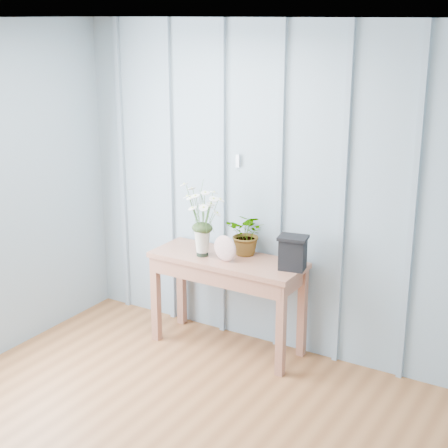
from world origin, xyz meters
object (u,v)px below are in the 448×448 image
Objects in this scene: sideboard at (227,272)px; felt_disc_vessel at (225,248)px; carved_box at (293,252)px; daisy_vase at (202,211)px.

sideboard is 0.23m from felt_disc_vessel.
carved_box reaches higher than felt_disc_vessel.
sideboard is at bearing -176.70° from carved_box.
carved_box is at bearing 7.28° from daisy_vase.
daisy_vase reaches higher than felt_disc_vessel.
carved_box is (0.53, 0.03, 0.24)m from sideboard.
sideboard is 5.95× the size of felt_disc_vessel.
felt_disc_vessel is 0.80× the size of carved_box.
daisy_vase is (-0.19, -0.06, 0.47)m from sideboard.
felt_disc_vessel is 0.52m from carved_box.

